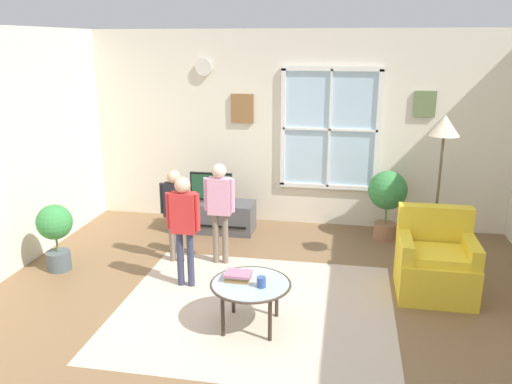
{
  "coord_description": "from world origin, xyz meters",
  "views": [
    {
      "loc": [
        0.75,
        -4.41,
        2.53
      ],
      "look_at": [
        -0.14,
        0.48,
        1.08
      ],
      "focal_mm": 36.25,
      "sensor_mm": 36.0,
      "label": 1
    }
  ],
  "objects_px": {
    "television": "(211,187)",
    "potted_plant_by_window": "(387,195)",
    "cup": "(261,282)",
    "tv_stand": "(212,216)",
    "person_red_shirt": "(184,219)",
    "coffee_table": "(251,286)",
    "book_stack": "(238,276)",
    "remote_near_books": "(247,278)",
    "person_black_shirt": "(175,205)",
    "person_pink_shirt": "(220,202)",
    "potted_plant_corner": "(55,230)",
    "armchair": "(435,263)",
    "floor_lamp": "(443,142)"
  },
  "relations": [
    {
      "from": "cup",
      "to": "person_red_shirt",
      "type": "xyz_separation_m",
      "value": [
        -0.95,
        0.74,
        0.28
      ]
    },
    {
      "from": "potted_plant_corner",
      "to": "remote_near_books",
      "type": "bearing_deg",
      "value": -17.69
    },
    {
      "from": "armchair",
      "to": "person_red_shirt",
      "type": "height_order",
      "value": "person_red_shirt"
    },
    {
      "from": "tv_stand",
      "to": "potted_plant_by_window",
      "type": "height_order",
      "value": "potted_plant_by_window"
    },
    {
      "from": "book_stack",
      "to": "person_red_shirt",
      "type": "bearing_deg",
      "value": 138.23
    },
    {
      "from": "cup",
      "to": "person_black_shirt",
      "type": "relative_size",
      "value": 0.08
    },
    {
      "from": "person_black_shirt",
      "to": "potted_plant_corner",
      "type": "height_order",
      "value": "person_black_shirt"
    },
    {
      "from": "tv_stand",
      "to": "coffee_table",
      "type": "xyz_separation_m",
      "value": [
        1.0,
        -2.38,
        0.2
      ]
    },
    {
      "from": "tv_stand",
      "to": "remote_near_books",
      "type": "height_order",
      "value": "remote_near_books"
    },
    {
      "from": "coffee_table",
      "to": "potted_plant_by_window",
      "type": "bearing_deg",
      "value": 61.77
    },
    {
      "from": "armchair",
      "to": "person_pink_shirt",
      "type": "distance_m",
      "value": 2.43
    },
    {
      "from": "person_pink_shirt",
      "to": "potted_plant_by_window",
      "type": "bearing_deg",
      "value": 30.68
    },
    {
      "from": "person_red_shirt",
      "to": "coffee_table",
      "type": "bearing_deg",
      "value": -39.33
    },
    {
      "from": "coffee_table",
      "to": "potted_plant_corner",
      "type": "xyz_separation_m",
      "value": [
        -2.41,
        0.82,
        0.08
      ]
    },
    {
      "from": "tv_stand",
      "to": "person_black_shirt",
      "type": "distance_m",
      "value": 1.22
    },
    {
      "from": "television",
      "to": "book_stack",
      "type": "bearing_deg",
      "value": -69.34
    },
    {
      "from": "tv_stand",
      "to": "television",
      "type": "bearing_deg",
      "value": -90.0
    },
    {
      "from": "book_stack",
      "to": "remote_near_books",
      "type": "height_order",
      "value": "book_stack"
    },
    {
      "from": "book_stack",
      "to": "cup",
      "type": "bearing_deg",
      "value": -24.0
    },
    {
      "from": "cup",
      "to": "armchair",
      "type": "bearing_deg",
      "value": 32.68
    },
    {
      "from": "book_stack",
      "to": "person_pink_shirt",
      "type": "xyz_separation_m",
      "value": [
        -0.49,
        1.28,
        0.29
      ]
    },
    {
      "from": "television",
      "to": "remote_near_books",
      "type": "height_order",
      "value": "television"
    },
    {
      "from": "television",
      "to": "coffee_table",
      "type": "xyz_separation_m",
      "value": [
        1.0,
        -2.38,
        -0.23
      ]
    },
    {
      "from": "person_pink_shirt",
      "to": "floor_lamp",
      "type": "height_order",
      "value": "floor_lamp"
    },
    {
      "from": "book_stack",
      "to": "person_black_shirt",
      "type": "height_order",
      "value": "person_black_shirt"
    },
    {
      "from": "television",
      "to": "coffee_table",
      "type": "height_order",
      "value": "television"
    },
    {
      "from": "television",
      "to": "floor_lamp",
      "type": "bearing_deg",
      "value": -17.28
    },
    {
      "from": "television",
      "to": "person_black_shirt",
      "type": "xyz_separation_m",
      "value": [
        -0.14,
        -1.1,
        0.07
      ]
    },
    {
      "from": "potted_plant_corner",
      "to": "person_red_shirt",
      "type": "bearing_deg",
      "value": -4.81
    },
    {
      "from": "armchair",
      "to": "person_red_shirt",
      "type": "bearing_deg",
      "value": -173.12
    },
    {
      "from": "television",
      "to": "person_red_shirt",
      "type": "bearing_deg",
      "value": -84.46
    },
    {
      "from": "remote_near_books",
      "to": "armchair",
      "type": "bearing_deg",
      "value": 27.44
    },
    {
      "from": "coffee_table",
      "to": "cup",
      "type": "height_order",
      "value": "cup"
    },
    {
      "from": "tv_stand",
      "to": "television",
      "type": "height_order",
      "value": "television"
    },
    {
      "from": "person_red_shirt",
      "to": "potted_plant_corner",
      "type": "distance_m",
      "value": 1.6
    },
    {
      "from": "coffee_table",
      "to": "remote_near_books",
      "type": "height_order",
      "value": "remote_near_books"
    },
    {
      "from": "coffee_table",
      "to": "person_pink_shirt",
      "type": "relative_size",
      "value": 0.61
    },
    {
      "from": "tv_stand",
      "to": "potted_plant_corner",
      "type": "height_order",
      "value": "potted_plant_corner"
    },
    {
      "from": "person_pink_shirt",
      "to": "potted_plant_corner",
      "type": "height_order",
      "value": "person_pink_shirt"
    },
    {
      "from": "remote_near_books",
      "to": "floor_lamp",
      "type": "distance_m",
      "value": 2.57
    },
    {
      "from": "tv_stand",
      "to": "book_stack",
      "type": "relative_size",
      "value": 4.89
    },
    {
      "from": "television",
      "to": "potted_plant_by_window",
      "type": "bearing_deg",
      "value": 2.85
    },
    {
      "from": "coffee_table",
      "to": "person_black_shirt",
      "type": "height_order",
      "value": "person_black_shirt"
    },
    {
      "from": "television",
      "to": "armchair",
      "type": "xyz_separation_m",
      "value": [
        2.76,
        -1.38,
        -0.3
      ]
    },
    {
      "from": "person_red_shirt",
      "to": "book_stack",
      "type": "bearing_deg",
      "value": -41.77
    },
    {
      "from": "tv_stand",
      "to": "remote_near_books",
      "type": "xyz_separation_m",
      "value": [
        0.96,
        -2.32,
        0.24
      ]
    },
    {
      "from": "tv_stand",
      "to": "person_pink_shirt",
      "type": "relative_size",
      "value": 0.97
    },
    {
      "from": "television",
      "to": "person_pink_shirt",
      "type": "bearing_deg",
      "value": -69.75
    },
    {
      "from": "cup",
      "to": "tv_stand",
      "type": "bearing_deg",
      "value": 114.52
    },
    {
      "from": "book_stack",
      "to": "potted_plant_corner",
      "type": "relative_size",
      "value": 0.31
    }
  ]
}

